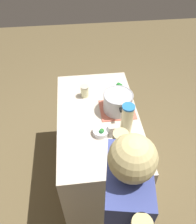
{
  "coord_description": "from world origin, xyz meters",
  "views": [
    {
      "loc": [
        1.42,
        -0.16,
        2.38
      ],
      "look_at": [
        0.0,
        0.0,
        0.95
      ],
      "focal_mm": 36.49,
      "sensor_mm": 36.0,
      "label": 1
    }
  ],
  "objects_px": {
    "cooking_pot": "(118,102)",
    "broccoli_bowl_center": "(121,164)",
    "broccoli_bowl_front": "(101,132)",
    "lemonade_pitcher": "(127,120)",
    "mason_jar": "(85,91)",
    "broccoli_bowl_back": "(120,87)",
    "person_cook": "(121,221)"
  },
  "relations": [
    {
      "from": "cooking_pot",
      "to": "broccoli_bowl_back",
      "type": "relative_size",
      "value": 2.74
    },
    {
      "from": "broccoli_bowl_center",
      "to": "person_cook",
      "type": "height_order",
      "value": "person_cook"
    },
    {
      "from": "lemonade_pitcher",
      "to": "broccoli_bowl_back",
      "type": "distance_m",
      "value": 0.58
    },
    {
      "from": "lemonade_pitcher",
      "to": "broccoli_bowl_back",
      "type": "bearing_deg",
      "value": 174.08
    },
    {
      "from": "broccoli_bowl_front",
      "to": "broccoli_bowl_center",
      "type": "bearing_deg",
      "value": 17.63
    },
    {
      "from": "cooking_pot",
      "to": "broccoli_bowl_back",
      "type": "bearing_deg",
      "value": 164.51
    },
    {
      "from": "broccoli_bowl_front",
      "to": "broccoli_bowl_back",
      "type": "bearing_deg",
      "value": 154.64
    },
    {
      "from": "person_cook",
      "to": "broccoli_bowl_center",
      "type": "bearing_deg",
      "value": 168.66
    },
    {
      "from": "broccoli_bowl_back",
      "to": "person_cook",
      "type": "xyz_separation_m",
      "value": [
        1.28,
        -0.23,
        0.02
      ]
    },
    {
      "from": "broccoli_bowl_front",
      "to": "mason_jar",
      "type": "bearing_deg",
      "value": -168.63
    },
    {
      "from": "broccoli_bowl_center",
      "to": "broccoli_bowl_back",
      "type": "relative_size",
      "value": 1.11
    },
    {
      "from": "lemonade_pitcher",
      "to": "mason_jar",
      "type": "relative_size",
      "value": 2.5
    },
    {
      "from": "cooking_pot",
      "to": "mason_jar",
      "type": "relative_size",
      "value": 2.78
    },
    {
      "from": "broccoli_bowl_center",
      "to": "lemonade_pitcher",
      "type": "bearing_deg",
      "value": 163.14
    },
    {
      "from": "lemonade_pitcher",
      "to": "mason_jar",
      "type": "distance_m",
      "value": 0.6
    },
    {
      "from": "cooking_pot",
      "to": "person_cook",
      "type": "relative_size",
      "value": 0.2
    },
    {
      "from": "person_cook",
      "to": "broccoli_bowl_front",
      "type": "bearing_deg",
      "value": -177.86
    },
    {
      "from": "lemonade_pitcher",
      "to": "person_cook",
      "type": "distance_m",
      "value": 0.74
    },
    {
      "from": "broccoli_bowl_back",
      "to": "person_cook",
      "type": "distance_m",
      "value": 1.3
    },
    {
      "from": "broccoli_bowl_center",
      "to": "broccoli_bowl_back",
      "type": "xyz_separation_m",
      "value": [
        -0.88,
        0.16,
        -0.0
      ]
    },
    {
      "from": "cooking_pot",
      "to": "broccoli_bowl_center",
      "type": "bearing_deg",
      "value": -7.33
    },
    {
      "from": "lemonade_pitcher",
      "to": "broccoli_bowl_back",
      "type": "relative_size",
      "value": 2.47
    },
    {
      "from": "broccoli_bowl_front",
      "to": "lemonade_pitcher",
      "type": "bearing_deg",
      "value": 87.74
    },
    {
      "from": "broccoli_bowl_back",
      "to": "person_cook",
      "type": "relative_size",
      "value": 0.07
    },
    {
      "from": "lemonade_pitcher",
      "to": "broccoli_bowl_center",
      "type": "distance_m",
      "value": 0.36
    },
    {
      "from": "cooking_pot",
      "to": "broccoli_bowl_center",
      "type": "relative_size",
      "value": 2.47
    },
    {
      "from": "mason_jar",
      "to": "broccoli_bowl_back",
      "type": "height_order",
      "value": "mason_jar"
    },
    {
      "from": "mason_jar",
      "to": "person_cook",
      "type": "xyz_separation_m",
      "value": [
        1.22,
        0.13,
        -0.01
      ]
    },
    {
      "from": "cooking_pot",
      "to": "broccoli_bowl_front",
      "type": "bearing_deg",
      "value": -34.43
    },
    {
      "from": "broccoli_bowl_front",
      "to": "broccoli_bowl_back",
      "type": "xyz_separation_m",
      "value": [
        -0.55,
        0.26,
        0.0
      ]
    },
    {
      "from": "person_cook",
      "to": "broccoli_bowl_back",
      "type": "bearing_deg",
      "value": 169.57
    },
    {
      "from": "mason_jar",
      "to": "broccoli_bowl_back",
      "type": "bearing_deg",
      "value": 98.75
    }
  ]
}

